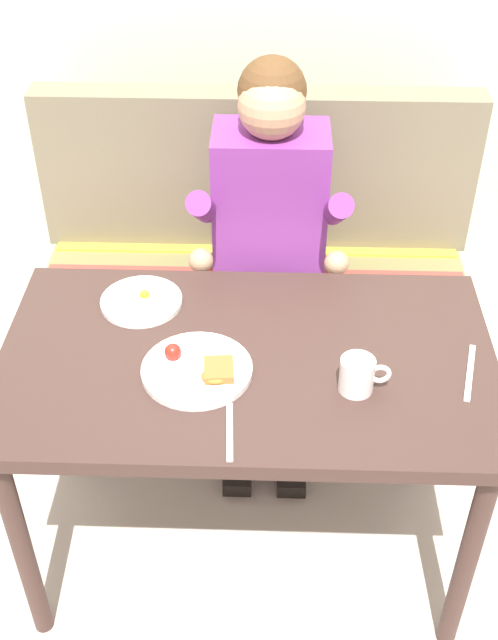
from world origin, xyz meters
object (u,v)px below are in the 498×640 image
object	(u,v)px
table	(247,381)
plate_breakfast	(198,369)
person	(269,223)
plate_eggs	(141,301)
coffee_mug	(358,374)
knife	(470,372)
couch	(255,297)
fork	(230,432)

from	to	relation	value
table	plate_breakfast	bearing A→B (deg)	-149.68
person	plate_eggs	world-z (taller)	person
coffee_mug	knife	xyz separation A→B (m)	(0.27, 0.06, -0.04)
plate_eggs	knife	xyz separation A→B (m)	(0.81, -0.24, -0.01)
person	knife	world-z (taller)	person
coffee_mug	plate_breakfast	bearing A→B (deg)	173.51
plate_eggs	coffee_mug	distance (m)	0.62
couch	plate_eggs	bearing A→B (deg)	-116.42
table	knife	xyz separation A→B (m)	(0.52, -0.05, 0.08)
fork	plate_eggs	bearing A→B (deg)	116.24
table	couch	distance (m)	0.83
table	knife	distance (m)	0.53
plate_breakfast	plate_eggs	bearing A→B (deg)	122.97
fork	person	bearing A→B (deg)	81.79
couch	table	bearing A→B (deg)	-90.00
table	fork	distance (m)	0.27
table	person	bearing A→B (deg)	85.48
table	person	size ratio (longest dim) A/B	0.99
person	plate_breakfast	bearing A→B (deg)	-103.56
table	knife	world-z (taller)	knife
table	fork	size ratio (longest dim) A/B	7.06
person	plate_eggs	xyz separation A→B (m)	(-0.33, -0.39, -0.00)
fork	knife	world-z (taller)	same
table	coffee_mug	bearing A→B (deg)	-22.72
table	fork	world-z (taller)	fork
plate_breakfast	fork	world-z (taller)	plate_breakfast
table	couch	bearing A→B (deg)	90.00
person	plate_breakfast	distance (m)	0.67
person	knife	size ratio (longest dim) A/B	6.06
couch	fork	world-z (taller)	couch
knife	table	bearing A→B (deg)	-170.66
couch	knife	size ratio (longest dim) A/B	7.20
plate_breakfast	plate_eggs	world-z (taller)	plate_breakfast
table	coffee_mug	world-z (taller)	coffee_mug
table	plate_breakfast	distance (m)	0.16
person	plate_eggs	bearing A→B (deg)	-129.93
person	plate_breakfast	size ratio (longest dim) A/B	4.64
plate_breakfast	person	bearing A→B (deg)	76.44
knife	plate_eggs	bearing A→B (deg)	177.53
couch	plate_breakfast	xyz separation A→B (m)	(-0.11, -0.83, 0.41)
coffee_mug	fork	bearing A→B (deg)	-152.77
fork	knife	distance (m)	0.59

